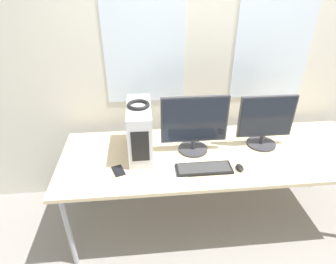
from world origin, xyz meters
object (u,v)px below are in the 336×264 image
(monitor_right_near, at_px, (266,121))
(mouse, at_px, (240,168))
(pc_tower, at_px, (140,130))
(headphones, at_px, (138,105))
(monitor_main, at_px, (194,124))
(keyboard, at_px, (204,169))
(cell_phone, at_px, (118,171))

(monitor_right_near, bearing_deg, mouse, -132.80)
(pc_tower, height_order, headphones, headphones)
(mouse, bearing_deg, monitor_right_near, 47.20)
(monitor_main, height_order, monitor_right_near, monitor_main)
(headphones, relative_size, keyboard, 0.41)
(pc_tower, relative_size, keyboard, 1.14)
(headphones, relative_size, monitor_right_near, 0.37)
(pc_tower, xyz_separation_m, mouse, (0.72, -0.30, -0.19))
(monitor_main, height_order, keyboard, monitor_main)
(monitor_main, relative_size, keyboard, 1.26)
(keyboard, bearing_deg, monitor_right_near, 27.76)
(pc_tower, distance_m, monitor_main, 0.43)
(headphones, height_order, monitor_right_near, monitor_right_near)
(monitor_right_near, bearing_deg, cell_phone, -168.10)
(mouse, height_order, cell_phone, mouse)
(headphones, xyz_separation_m, cell_phone, (-0.17, -0.24, -0.41))
(pc_tower, xyz_separation_m, cell_phone, (-0.17, -0.24, -0.20))
(pc_tower, xyz_separation_m, monitor_right_near, (1.01, 0.01, 0.02))
(cell_phone, bearing_deg, monitor_right_near, -7.61)
(monitor_main, relative_size, mouse, 6.16)
(headphones, bearing_deg, keyboard, -31.76)
(pc_tower, bearing_deg, headphones, 90.00)
(pc_tower, xyz_separation_m, headphones, (0.00, 0.00, 0.22))
(keyboard, xyz_separation_m, cell_phone, (-0.63, 0.04, -0.01))
(keyboard, bearing_deg, monitor_main, 97.22)
(pc_tower, bearing_deg, monitor_main, -1.92)
(monitor_main, height_order, cell_phone, monitor_main)
(keyboard, height_order, mouse, mouse)
(monitor_main, distance_m, keyboard, 0.36)
(cell_phone, bearing_deg, monitor_main, 1.32)
(cell_phone, bearing_deg, pc_tower, 35.24)
(monitor_right_near, distance_m, mouse, 0.47)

